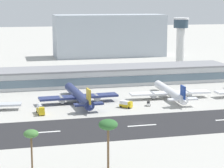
% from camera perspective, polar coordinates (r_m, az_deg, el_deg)
% --- Properties ---
extents(ground_plane, '(1400.00, 1400.00, 0.00)m').
position_cam_1_polar(ground_plane, '(179.82, 3.49, -5.09)').
color(ground_plane, '#B2AFA8').
extents(runway_strip, '(800.00, 33.07, 0.08)m').
position_cam_1_polar(runway_strip, '(176.27, 3.86, -5.41)').
color(runway_strip, '#262628').
rests_on(runway_strip, ground_plane).
extents(runway_centreline_dash_3, '(12.00, 1.20, 0.01)m').
position_cam_1_polar(runway_centreline_dash_3, '(169.12, -8.76, -6.20)').
color(runway_centreline_dash_3, white).
rests_on(runway_centreline_dash_3, runway_strip).
extents(runway_centreline_dash_4, '(12.00, 1.20, 0.01)m').
position_cam_1_polar(runway_centreline_dash_4, '(176.31, 3.91, -5.39)').
color(runway_centreline_dash_4, white).
rests_on(runway_centreline_dash_4, runway_strip).
extents(terminal_building, '(152.54, 25.41, 10.26)m').
position_cam_1_polar(terminal_building, '(262.89, -0.87, 1.13)').
color(terminal_building, '#B7BABC').
rests_on(terminal_building, ground_plane).
extents(control_tower, '(10.64, 10.64, 37.94)m').
position_cam_1_polar(control_tower, '(305.09, 8.90, 5.80)').
color(control_tower, silver).
rests_on(control_tower, ground_plane).
extents(distant_hotel_block, '(97.71, 33.17, 37.11)m').
position_cam_1_polar(distant_hotel_block, '(394.39, -0.36, 6.31)').
color(distant_hotel_block, '#A8B2BC').
rests_on(distant_hotel_block, ground_plane).
extents(airliner_gold_tail_gate_1, '(39.05, 52.10, 10.87)m').
position_cam_1_polar(airliner_gold_tail_gate_1, '(213.24, -4.29, -1.62)').
color(airliner_gold_tail_gate_1, navy).
rests_on(airliner_gold_tail_gate_1, ground_plane).
extents(airliner_navy_tail_gate_2, '(41.86, 48.50, 10.12)m').
position_cam_1_polar(airliner_navy_tail_gate_2, '(224.71, 7.65, -1.11)').
color(airliner_navy_tail_gate_2, white).
rests_on(airliner_navy_tail_gate_2, ground_plane).
extents(service_fuel_truck_0, '(3.41, 8.68, 3.95)m').
position_cam_1_polar(service_fuel_truck_0, '(195.82, -9.28, -3.28)').
color(service_fuel_truck_0, gold).
rests_on(service_fuel_truck_0, ground_plane).
extents(service_box_truck_1, '(5.93, 5.95, 3.25)m').
position_cam_1_polar(service_box_truck_1, '(204.45, 1.84, -2.62)').
color(service_box_truck_1, gold).
rests_on(service_box_truck_1, ground_plane).
extents(service_baggage_tug_2, '(2.80, 3.57, 2.20)m').
position_cam_1_polar(service_baggage_tug_2, '(209.04, 4.76, -2.56)').
color(service_baggage_tug_2, white).
rests_on(service_baggage_tug_2, ground_plane).
extents(palm_tree_0, '(4.39, 4.39, 12.19)m').
position_cam_1_polar(palm_tree_0, '(130.70, -10.47, -6.53)').
color(palm_tree_0, brown).
rests_on(palm_tree_0, ground_plane).
extents(palm_tree_1, '(5.66, 5.66, 15.07)m').
position_cam_1_polar(palm_tree_1, '(128.60, -0.50, -5.46)').
color(palm_tree_1, brown).
rests_on(palm_tree_1, ground_plane).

